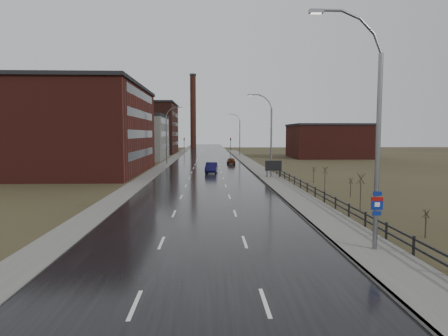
{
  "coord_description": "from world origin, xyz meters",
  "views": [
    {
      "loc": [
        0.3,
        -17.67,
        6.06
      ],
      "look_at": [
        1.69,
        17.8,
        3.0
      ],
      "focal_mm": 32.0,
      "sensor_mm": 36.0,
      "label": 1
    }
  ],
  "objects": [
    {
      "name": "car_far",
      "position": [
        4.8,
        60.91,
        0.64
      ],
      "size": [
        1.66,
        3.82,
        1.28
      ],
      "primitive_type": "imported",
      "rotation": [
        0.0,
        0.0,
        3.18
      ],
      "color": "#4B1D0C",
      "rests_on": "ground"
    },
    {
      "name": "traffic_light_left",
      "position": [
        -8.0,
        120.0,
        4.6
      ],
      "size": [
        0.58,
        2.73,
        5.3
      ],
      "color": "black",
      "rests_on": "ground"
    },
    {
      "name": "shrub_b",
      "position": [
        12.92,
        4.64,
        0.9
      ],
      "size": [
        0.41,
        0.43,
        1.69
      ],
      "color": "#382D23",
      "rests_on": "ground"
    },
    {
      "name": "shrub_e",
      "position": [
        12.63,
        23.81,
        1.38
      ],
      "size": [
        0.61,
        0.65,
        2.6
      ],
      "color": "#382D23",
      "rests_on": "ground"
    },
    {
      "name": "streetlight_right_mid",
      "position": [
        8.5,
        36.0,
        5.84
      ],
      "size": [
        3.36,
        0.28,
        11.35
      ],
      "color": "slate",
      "rests_on": "ground"
    },
    {
      "name": "car_near",
      "position": [
        0.76,
        43.49,
        0.8
      ],
      "size": [
        2.04,
        4.96,
        1.6
      ],
      "primitive_type": "imported",
      "rotation": [
        0.0,
        0.0,
        -0.07
      ],
      "color": "#0E0A36",
      "rests_on": "ground"
    },
    {
      "name": "shrub_f",
      "position": [
        13.24,
        30.62,
        1.05
      ],
      "size": [
        0.47,
        0.5,
        1.98
      ],
      "color": "#382D23",
      "rests_on": "ground"
    },
    {
      "name": "sidewalk_right",
      "position": [
        8.6,
        35.0,
        0.09
      ],
      "size": [
        3.2,
        180.0,
        0.18
      ],
      "primitive_type": "cube",
      "color": "#595651",
      "rests_on": "ground"
    },
    {
      "name": "streetlight_main",
      "position": [
        8.47,
        2.0,
        6.06
      ],
      "size": [
        3.91,
        0.29,
        12.11
      ],
      "color": "slate",
      "rests_on": "ground"
    },
    {
      "name": "warehouse_mid",
      "position": [
        -17.99,
        78.0,
        5.26
      ],
      "size": [
        16.32,
        20.4,
        10.5
      ],
      "color": "slate",
      "rests_on": "ground"
    },
    {
      "name": "billboard",
      "position": [
        9.1,
        35.84,
        1.66
      ],
      "size": [
        2.24,
        0.17,
        2.43
      ],
      "color": "black",
      "rests_on": "ground"
    },
    {
      "name": "road",
      "position": [
        0.0,
        60.0,
        0.03
      ],
      "size": [
        14.0,
        300.0,
        0.06
      ],
      "primitive_type": "cube",
      "color": "black",
      "rests_on": "ground"
    },
    {
      "name": "warehouse_far",
      "position": [
        -22.99,
        108.0,
        7.76
      ],
      "size": [
        26.52,
        24.48,
        15.5
      ],
      "color": "#331611",
      "rests_on": "ground"
    },
    {
      "name": "curb_right",
      "position": [
        7.08,
        35.0,
        0.09
      ],
      "size": [
        0.16,
        180.0,
        0.18
      ],
      "primitive_type": "cube",
      "color": "slate",
      "rests_on": "ground"
    },
    {
      "name": "sidewalk_left",
      "position": [
        -8.2,
        60.0,
        0.06
      ],
      "size": [
        2.4,
        260.0,
        0.12
      ],
      "primitive_type": "cube",
      "color": "#595651",
      "rests_on": "ground"
    },
    {
      "name": "building_right",
      "position": [
        30.3,
        82.0,
        4.26
      ],
      "size": [
        18.36,
        16.32,
        8.5
      ],
      "color": "#471914",
      "rests_on": "ground"
    },
    {
      "name": "warehouse_near",
      "position": [
        -20.99,
        45.0,
        6.76
      ],
      "size": [
        22.44,
        28.56,
        13.5
      ],
      "color": "#471914",
      "rests_on": "ground"
    },
    {
      "name": "shrub_d",
      "position": [
        13.88,
        19.62,
        0.98
      ],
      "size": [
        0.44,
        0.47,
        1.84
      ],
      "color": "#382D23",
      "rests_on": "ground"
    },
    {
      "name": "guardrail",
      "position": [
        10.3,
        18.31,
        0.71
      ],
      "size": [
        0.1,
        53.05,
        1.1
      ],
      "color": "black",
      "rests_on": "ground"
    },
    {
      "name": "shrub_c",
      "position": [
        12.27,
        12.99,
        1.58
      ],
      "size": [
        0.7,
        0.74,
        2.97
      ],
      "color": "#382D23",
      "rests_on": "ground"
    },
    {
      "name": "smokestack",
      "position": [
        -6.0,
        150.0,
        15.5
      ],
      "size": [
        2.7,
        2.7,
        30.7
      ],
      "color": "#331611",
      "rests_on": "ground"
    },
    {
      "name": "ground",
      "position": [
        0.0,
        0.0,
        0.0
      ],
      "size": [
        320.0,
        320.0,
        0.0
      ],
      "primitive_type": "plane",
      "color": "#2D2819",
      "rests_on": "ground"
    },
    {
      "name": "streetlight_left",
      "position": [
        -7.7,
        62.0,
        5.84
      ],
      "size": [
        3.36,
        0.28,
        11.35
      ],
      "color": "slate",
      "rests_on": "ground"
    },
    {
      "name": "traffic_light_right",
      "position": [
        8.0,
        120.0,
        4.6
      ],
      "size": [
        0.58,
        2.73,
        5.3
      ],
      "color": "black",
      "rests_on": "ground"
    },
    {
      "name": "streetlight_right_far",
      "position": [
        8.5,
        90.0,
        5.84
      ],
      "size": [
        3.36,
        0.28,
        11.35
      ],
      "color": "slate",
      "rests_on": "ground"
    }
  ]
}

